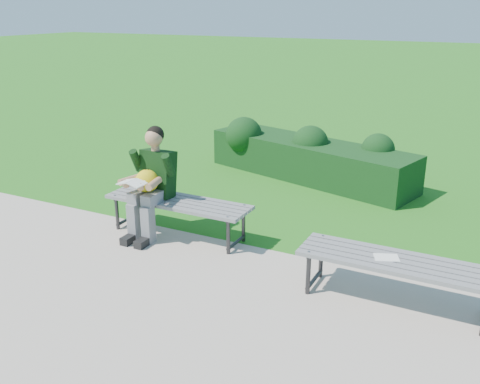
{
  "coord_description": "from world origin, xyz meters",
  "views": [
    {
      "loc": [
        2.79,
        -5.11,
        2.66
      ],
      "look_at": [
        0.25,
        -0.08,
        0.69
      ],
      "focal_mm": 40.0,
      "sensor_mm": 36.0,
      "label": 1
    }
  ],
  "objects_px": {
    "hedge": "(307,155)",
    "paper_sheet": "(386,258)",
    "bench_left": "(178,204)",
    "bench_right": "(397,265)",
    "seated_boy": "(151,179)"
  },
  "relations": [
    {
      "from": "hedge",
      "to": "paper_sheet",
      "type": "xyz_separation_m",
      "value": [
        2.01,
        -3.4,
        0.11
      ]
    },
    {
      "from": "bench_left",
      "to": "bench_right",
      "type": "height_order",
      "value": "same"
    },
    {
      "from": "bench_right",
      "to": "seated_boy",
      "type": "relative_size",
      "value": 1.37
    },
    {
      "from": "bench_left",
      "to": "paper_sheet",
      "type": "bearing_deg",
      "value": -9.57
    },
    {
      "from": "bench_left",
      "to": "paper_sheet",
      "type": "xyz_separation_m",
      "value": [
        2.56,
        -0.43,
        0.06
      ]
    },
    {
      "from": "hedge",
      "to": "bench_left",
      "type": "bearing_deg",
      "value": -100.37
    },
    {
      "from": "bench_left",
      "to": "seated_boy",
      "type": "distance_m",
      "value": 0.44
    },
    {
      "from": "bench_left",
      "to": "paper_sheet",
      "type": "height_order",
      "value": "bench_left"
    },
    {
      "from": "hedge",
      "to": "bench_right",
      "type": "distance_m",
      "value": 4.0
    },
    {
      "from": "hedge",
      "to": "bench_right",
      "type": "relative_size",
      "value": 2.01
    },
    {
      "from": "bench_left",
      "to": "paper_sheet",
      "type": "distance_m",
      "value": 2.59
    },
    {
      "from": "paper_sheet",
      "to": "seated_boy",
      "type": "bearing_deg",
      "value": 173.37
    },
    {
      "from": "hedge",
      "to": "bench_right",
      "type": "bearing_deg",
      "value": -58.09
    },
    {
      "from": "bench_left",
      "to": "seated_boy",
      "type": "bearing_deg",
      "value": -161.74
    },
    {
      "from": "seated_boy",
      "to": "bench_right",
      "type": "bearing_deg",
      "value": -6.41
    }
  ]
}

